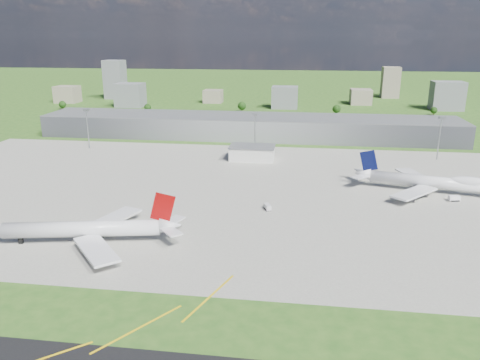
# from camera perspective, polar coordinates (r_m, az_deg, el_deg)

# --- Properties ---
(ground) EXTENTS (1400.00, 1400.00, 0.00)m
(ground) POSITION_cam_1_polar(r_m,az_deg,el_deg) (330.66, 0.72, 4.75)
(ground) COLOR #2B581B
(ground) RESTS_ON ground
(apron) EXTENTS (360.00, 190.00, 0.08)m
(apron) POSITION_cam_1_polar(r_m,az_deg,el_deg) (224.19, -0.21, -1.37)
(apron) COLOR gray
(apron) RESTS_ON ground
(terminal) EXTENTS (300.00, 42.00, 15.00)m
(terminal) POSITION_cam_1_polar(r_m,az_deg,el_deg) (343.74, 1.03, 6.51)
(terminal) COLOR gray
(terminal) RESTS_ON ground
(ops_building) EXTENTS (26.00, 16.00, 8.00)m
(ops_building) POSITION_cam_1_polar(r_m,az_deg,el_deg) (280.27, 1.49, 3.29)
(ops_building) COLOR silver
(ops_building) RESTS_ON ground
(mast_west) EXTENTS (3.50, 2.00, 25.90)m
(mast_west) POSITION_cam_1_polar(r_m,az_deg,el_deg) (322.19, -18.15, 6.77)
(mast_west) COLOR gray
(mast_west) RESTS_ON ground
(mast_center) EXTENTS (3.50, 2.00, 25.90)m
(mast_center) POSITION_cam_1_polar(r_m,az_deg,el_deg) (291.93, 1.84, 6.60)
(mast_center) COLOR gray
(mast_center) RESTS_ON ground
(mast_east) EXTENTS (3.50, 2.00, 25.90)m
(mast_east) POSITION_cam_1_polar(r_m,az_deg,el_deg) (301.39, 23.23, 5.55)
(mast_east) COLOR gray
(mast_east) RESTS_ON ground
(airliner_red_twin) EXTENTS (67.72, 52.13, 18.68)m
(airliner_red_twin) POSITION_cam_1_polar(r_m,az_deg,el_deg) (176.91, -17.89, -5.77)
(airliner_red_twin) COLOR white
(airliner_red_twin) RESTS_ON ground
(airliner_blue_quad) EXTENTS (69.88, 53.99, 18.41)m
(airliner_blue_quad) POSITION_cam_1_polar(r_m,az_deg,el_deg) (239.13, 22.54, -0.25)
(airliner_blue_quad) COLOR white
(airliner_blue_quad) RESTS_ON ground
(tug_yellow) EXTENTS (3.79, 2.79, 1.71)m
(tug_yellow) POSITION_cam_1_polar(r_m,az_deg,el_deg) (188.32, -12.35, -5.24)
(tug_yellow) COLOR yellow
(tug_yellow) RESTS_ON ground
(van_white_near) EXTENTS (3.68, 5.12, 2.41)m
(van_white_near) POSITION_cam_1_polar(r_m,az_deg,el_deg) (200.58, 3.37, -3.33)
(van_white_near) COLOR silver
(van_white_near) RESTS_ON ground
(van_white_far) EXTENTS (5.29, 3.31, 2.53)m
(van_white_far) POSITION_cam_1_polar(r_m,az_deg,el_deg) (231.57, 24.65, -2.07)
(van_white_far) COLOR white
(van_white_far) RESTS_ON ground
(bldg_far_w) EXTENTS (24.00, 20.00, 18.00)m
(bldg_far_w) POSITION_cam_1_polar(r_m,az_deg,el_deg) (558.33, -20.30, 9.77)
(bldg_far_w) COLOR gray
(bldg_far_w) RESTS_ON ground
(bldg_w) EXTENTS (28.00, 22.00, 24.00)m
(bldg_w) POSITION_cam_1_polar(r_m,az_deg,el_deg) (506.98, -13.24, 10.06)
(bldg_w) COLOR slate
(bldg_w) RESTS_ON ground
(bldg_cw) EXTENTS (20.00, 18.00, 14.00)m
(bldg_cw) POSITION_cam_1_polar(r_m,az_deg,el_deg) (523.99, -3.30, 10.15)
(bldg_cw) COLOR gray
(bldg_cw) RESTS_ON ground
(bldg_c) EXTENTS (26.00, 20.00, 22.00)m
(bldg_c) POSITION_cam_1_polar(r_m,az_deg,el_deg) (484.58, 5.48, 10.00)
(bldg_c) COLOR slate
(bldg_c) RESTS_ON ground
(bldg_ce) EXTENTS (22.00, 24.00, 16.00)m
(bldg_ce) POSITION_cam_1_polar(r_m,az_deg,el_deg) (527.74, 14.50, 9.80)
(bldg_ce) COLOR gray
(bldg_ce) RESTS_ON ground
(bldg_e) EXTENTS (30.00, 22.00, 28.00)m
(bldg_e) POSITION_cam_1_polar(r_m,az_deg,el_deg) (513.36, 23.93, 9.36)
(bldg_e) COLOR slate
(bldg_e) RESTS_ON ground
(bldg_tall_w) EXTENTS (22.00, 20.00, 44.00)m
(bldg_tall_w) POSITION_cam_1_polar(r_m,az_deg,el_deg) (576.14, -14.99, 11.75)
(bldg_tall_w) COLOR slate
(bldg_tall_w) RESTS_ON ground
(bldg_tall_e) EXTENTS (20.00, 18.00, 36.00)m
(bldg_tall_e) POSITION_cam_1_polar(r_m,az_deg,el_deg) (591.46, 17.86, 11.25)
(bldg_tall_e) COLOR gray
(bldg_tall_e) RESTS_ON ground
(tree_far_w) EXTENTS (7.20, 7.20, 8.80)m
(tree_far_w) POSITION_cam_1_polar(r_m,az_deg,el_deg) (505.67, -20.84, 8.60)
(tree_far_w) COLOR #382314
(tree_far_w) RESTS_ON ground
(tree_w) EXTENTS (6.75, 6.75, 8.25)m
(tree_w) POSITION_cam_1_polar(r_m,az_deg,el_deg) (465.15, -11.20, 8.69)
(tree_w) COLOR #382314
(tree_w) RESTS_ON ground
(tree_c) EXTENTS (8.10, 8.10, 9.90)m
(tree_c) POSITION_cam_1_polar(r_m,az_deg,el_deg) (459.03, 0.24, 9.02)
(tree_c) COLOR #382314
(tree_c) RESTS_ON ground
(tree_e) EXTENTS (7.65, 7.65, 9.35)m
(tree_e) POSITION_cam_1_polar(r_m,az_deg,el_deg) (451.30, 11.68, 8.49)
(tree_e) COLOR #382314
(tree_e) RESTS_ON ground
(tree_far_e) EXTENTS (6.30, 6.30, 7.70)m
(tree_far_e) POSITION_cam_1_polar(r_m,az_deg,el_deg) (475.82, 22.57, 7.85)
(tree_far_e) COLOR #382314
(tree_far_e) RESTS_ON ground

